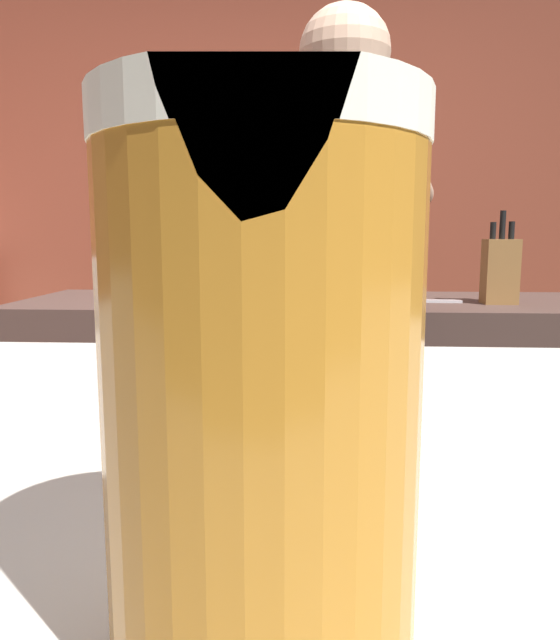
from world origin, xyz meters
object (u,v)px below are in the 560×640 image
chefs_knife (423,301)px  mixing_bowl (154,290)px  pint_glass_near (262,390)px  bottle_soy (262,219)px  knife_block (500,270)px  pint_glass_far (229,297)px  bottle_vinegar (277,218)px  bartender (340,302)px  bottle_olive_oil (194,222)px  bottle_hot_sauce (296,222)px

chefs_knife → mixing_bowl: bearing=175.9°
mixing_bowl → chefs_knife: bearing=-6.2°
mixing_bowl → pint_glass_near: bearing=-73.8°
bottle_soy → knife_block: bearing=-56.8°
pint_glass_near → bottle_soy: bottle_soy is taller
pint_glass_far → knife_block: bearing=66.8°
pint_glass_far → bottle_vinegar: size_ratio=0.52×
pint_glass_near → pint_glass_far: pint_glass_near is taller
pint_glass_far → bartender: bearing=83.6°
mixing_bowl → bottle_vinegar: bottle_vinegar is taller
bottle_vinegar → bottle_soy: size_ratio=1.12×
mixing_bowl → bottle_olive_oil: bearing=94.9°
bartender → chefs_knife: (0.28, 0.41, -0.04)m
mixing_bowl → bottle_hot_sauce: (0.44, 1.30, 0.26)m
knife_block → bottle_soy: bearing=123.2°
knife_block → pint_glass_far: (-0.63, -1.48, 0.07)m
chefs_knife → pint_glass_near: 1.79m
mixing_bowl → chefs_knife: (0.90, -0.10, -0.02)m
knife_block → bottle_olive_oil: (-1.23, 1.33, 0.17)m
pint_glass_near → bottle_hot_sauce: size_ratio=0.71×
mixing_bowl → bottle_vinegar: (0.34, 1.37, 0.28)m
chefs_knife → bottle_olive_oil: bottle_olive_oil is taller
pint_glass_far → bottle_olive_oil: (-0.60, 2.80, 0.10)m
pint_glass_far → bottle_olive_oil: 2.87m
knife_block → bottle_olive_oil: bearing=132.8°
knife_block → pint_glass_near: (-0.59, -1.72, 0.08)m
bottle_olive_oil → bottle_soy: bearing=-2.7°
knife_block → bottle_soy: (-0.86, 1.31, 0.19)m
bottle_vinegar → bartender: bearing=-81.5°
knife_block → bottle_hot_sauce: (-0.68, 1.42, 0.18)m
chefs_knife → bottle_olive_oil: 1.67m
bottle_soy → chefs_knife: bearing=-63.9°
pint_glass_far → bottle_soy: 2.80m
bottle_vinegar → bottle_hot_sauce: (0.11, -0.08, -0.02)m
bartender → knife_block: bartender is taller
bartender → pint_glass_near: 1.34m
mixing_bowl → bottle_hot_sauce: 1.39m
mixing_bowl → pint_glass_near: size_ratio=1.37×
bartender → bottle_soy: (-0.35, 1.69, 0.25)m
mixing_bowl → bottle_hot_sauce: bearing=71.1°
bartender → pint_glass_near: (-0.08, -1.34, 0.13)m
bottle_olive_oil → chefs_knife: bearing=-52.5°
pint_glass_far → bottle_hot_sauce: size_ratio=0.68×
knife_block → bottle_hot_sauce: size_ratio=1.48×
chefs_knife → bottle_vinegar: bottle_vinegar is taller
bottle_olive_oil → bottle_hot_sauce: (0.55, 0.09, 0.00)m
chefs_knife → pint_glass_near: (-0.36, -1.74, 0.18)m
knife_block → mixing_bowl: size_ratio=1.52×
bartender → pint_glass_far: bartender is taller
bartender → chefs_knife: 0.50m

